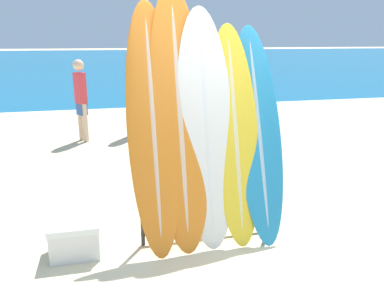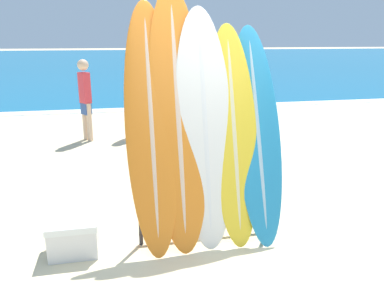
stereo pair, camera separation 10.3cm
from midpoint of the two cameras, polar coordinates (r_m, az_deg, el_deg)
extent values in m
plane|color=beige|center=(3.70, 9.48, -18.00)|extent=(160.00, 160.00, 0.00)
cube|color=#146693|center=(40.87, -11.48, 12.65)|extent=(120.00, 60.00, 0.00)
cube|color=white|center=(11.36, -6.49, 5.38)|extent=(120.00, 0.60, 0.01)
cylinder|color=#28282D|center=(3.83, -8.41, -9.84)|extent=(0.04, 0.04, 0.80)
cylinder|color=#28282D|center=(4.15, 11.32, -7.88)|extent=(0.04, 0.04, 0.80)
cylinder|color=#28282D|center=(3.79, 1.94, -3.78)|extent=(1.43, 0.04, 0.04)
cylinder|color=#28282D|center=(4.06, 1.85, -12.52)|extent=(1.43, 0.04, 0.04)
ellipsoid|color=orange|center=(3.69, -6.75, 2.73)|extent=(0.51, 0.95, 2.43)
ellipsoid|color=beige|center=(3.69, -6.75, 2.73)|extent=(0.09, 0.92, 2.34)
ellipsoid|color=orange|center=(3.73, -2.69, 4.04)|extent=(0.59, 0.91, 2.57)
ellipsoid|color=beige|center=(3.73, -2.69, 4.04)|extent=(0.11, 0.88, 2.47)
ellipsoid|color=silver|center=(3.76, 1.41, 2.59)|extent=(0.59, 0.76, 2.37)
ellipsoid|color=silver|center=(3.76, 1.41, 2.59)|extent=(0.11, 0.74, 2.28)
ellipsoid|color=yellow|center=(3.85, 5.81, 1.57)|extent=(0.50, 0.77, 2.21)
ellipsoid|color=beige|center=(3.85, 5.81, 1.57)|extent=(0.09, 0.74, 2.12)
ellipsoid|color=teal|center=(3.96, 9.35, 1.75)|extent=(0.50, 0.91, 2.19)
ellipsoid|color=#98BACC|center=(3.96, 9.35, 1.75)|extent=(0.09, 0.88, 2.11)
cylinder|color=beige|center=(8.06, -16.93, 3.28)|extent=(0.11, 0.11, 0.78)
cylinder|color=beige|center=(7.91, -16.34, 3.10)|extent=(0.11, 0.11, 0.78)
cube|color=#385693|center=(7.93, -16.79, 5.12)|extent=(0.23, 0.26, 0.23)
cube|color=#DB3842|center=(7.87, -17.04, 8.14)|extent=(0.26, 0.28, 0.61)
sphere|color=beige|center=(7.83, -17.31, 11.41)|extent=(0.22, 0.22, 0.22)
cylinder|color=beige|center=(7.34, 8.79, 2.62)|extent=(0.11, 0.11, 0.78)
cylinder|color=beige|center=(7.18, 8.49, 2.34)|extent=(0.11, 0.11, 0.78)
cube|color=#CC4C3D|center=(7.20, 8.73, 4.61)|extent=(0.24, 0.26, 0.24)
cube|color=white|center=(7.13, 8.87, 7.95)|extent=(0.26, 0.28, 0.61)
sphere|color=beige|center=(7.09, 9.03, 11.58)|extent=(0.22, 0.22, 0.22)
cylinder|color=#A87A5B|center=(8.23, -9.48, 4.06)|extent=(0.11, 0.11, 0.80)
cylinder|color=#A87A5B|center=(8.08, -8.85, 3.88)|extent=(0.11, 0.11, 0.80)
cube|color=#CC4C3D|center=(8.10, -9.26, 5.90)|extent=(0.23, 0.26, 0.24)
cube|color=white|center=(8.04, -9.39, 8.93)|extent=(0.25, 0.29, 0.62)
sphere|color=#A87A5B|center=(8.00, -9.54, 12.19)|extent=(0.23, 0.23, 0.23)
cube|color=silver|center=(3.95, -18.02, -13.81)|extent=(0.46, 0.37, 0.29)
cube|color=white|center=(3.87, -18.24, -11.54)|extent=(0.48, 0.39, 0.06)
camera|label=1|loc=(0.05, -90.65, -0.18)|focal=35.00mm
camera|label=2|loc=(0.05, 89.35, 0.18)|focal=35.00mm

